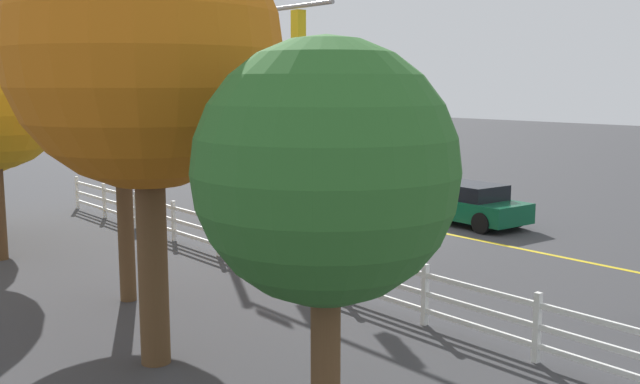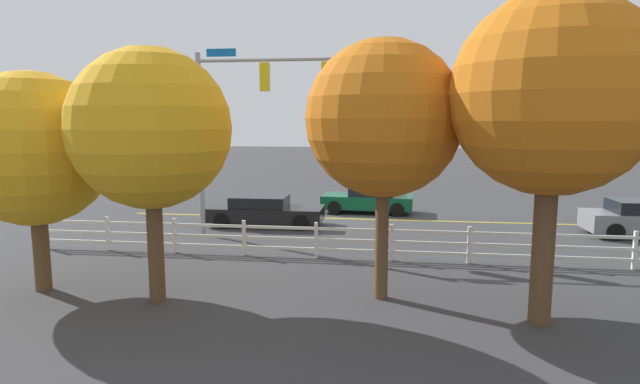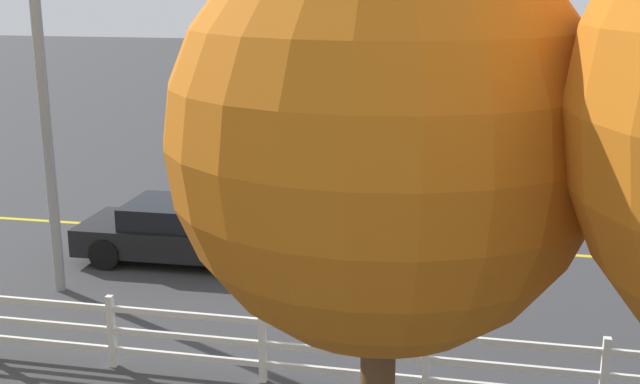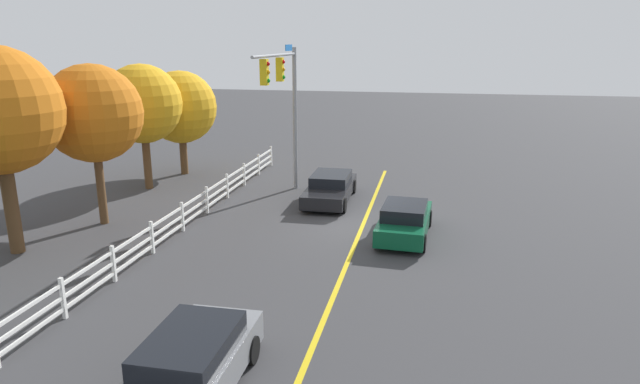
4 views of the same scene
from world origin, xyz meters
The scene contains 7 objects.
ground_plane centered at (0.00, 0.00, 0.00)m, with size 120.00×120.00×0.00m, color #38383A.
lane_center_stripe centered at (-4.00, 0.00, 0.00)m, with size 28.00×0.16×0.01m, color gold.
signal_assembly centered at (3.50, 4.00, 4.82)m, with size 6.26×0.37×6.91m.
car_0 centered at (-0.74, -1.68, 0.64)m, with size 4.31×1.99×1.31m.
car_2 centered at (3.41, 1.91, 0.62)m, with size 4.78×1.98×1.25m.
white_rail_fence centered at (-3.00, 6.69, 0.60)m, with size 26.10×0.10×1.15m.
tree_2 centered at (-1.58, 10.19, 4.38)m, with size 3.74×3.74×6.27m.
Camera 3 is at (-2.42, 16.90, 5.72)m, focal length 44.77 mm.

